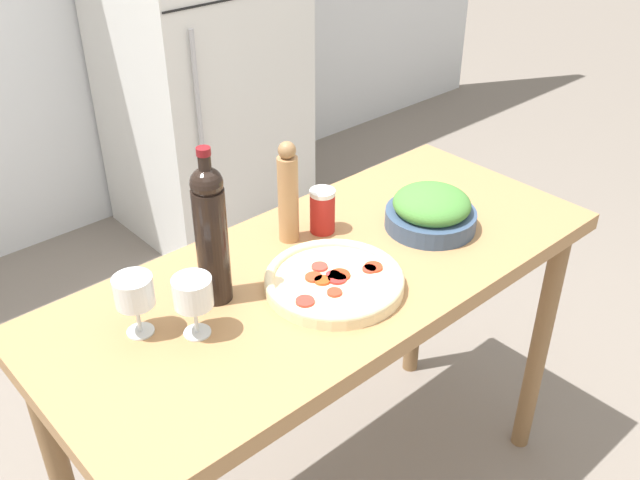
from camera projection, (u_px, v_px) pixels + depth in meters
name	position (u px, v px, depth m)	size (l,w,h in m)	color
refrigerator	(200.00, 64.00, 3.21)	(0.75, 0.75, 1.63)	silver
prep_counter	(328.00, 304.00, 1.77)	(1.43, 0.61, 0.88)	#A87A4C
wine_bottle	(211.00, 232.00, 1.51)	(0.07, 0.07, 0.37)	black
wine_glass_near	(193.00, 295.00, 1.45)	(0.08, 0.08, 0.14)	silver
wine_glass_far	(134.00, 293.00, 1.45)	(0.08, 0.08, 0.14)	silver
pepper_mill	(288.00, 194.00, 1.75)	(0.05, 0.05, 0.27)	#AD7F51
salad_bowl	(431.00, 211.00, 1.84)	(0.24, 0.24, 0.11)	#384C6B
homemade_pizza	(334.00, 281.00, 1.63)	(0.32, 0.32, 0.04)	beige
salt_canister	(322.00, 211.00, 1.82)	(0.07, 0.07, 0.12)	#B2231E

